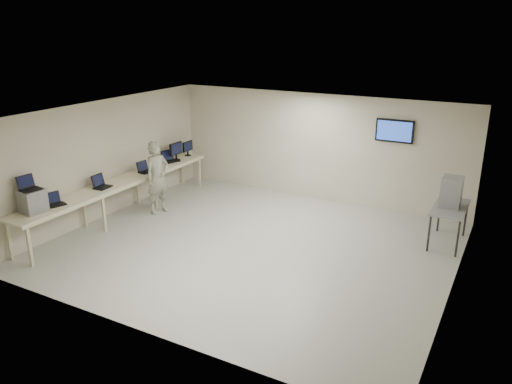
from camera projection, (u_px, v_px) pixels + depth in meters
The scene contains 13 objects.
room at pixel (254, 182), 10.16m from camera, with size 8.01×7.01×2.81m.
workbench at pixel (121, 184), 11.94m from camera, with size 0.76×6.00×0.90m.
equipment_box at pixel (33, 201), 9.89m from camera, with size 0.39×0.45×0.47m, color gray.
laptop_on_box at pixel (28, 186), 9.82m from camera, with size 0.34×0.40×0.29m.
laptop_0 at pixel (55, 202), 10.34m from camera, with size 0.38×0.40×0.27m.
laptop_1 at pixel (101, 184), 11.44m from camera, with size 0.35×0.41×0.30m.
laptop_2 at pixel (145, 169), 12.62m from camera, with size 0.33×0.39×0.28m.
laptop_3 at pixel (170, 159), 13.59m from camera, with size 0.43×0.46×0.31m.
monitor_near at pixel (176, 150), 13.67m from camera, with size 0.22×0.49×0.49m.
monitor_far at pixel (188, 147), 14.13m from camera, with size 0.19×0.42×0.41m.
soldier at pixel (158, 178), 12.18m from camera, with size 0.66×0.43×1.80m, color #636B51.
side_table at pixel (450, 210), 10.47m from camera, with size 0.65×1.40×0.84m.
storage_bins at pixel (451, 192), 10.35m from camera, with size 0.40×0.45×0.64m.
Camera 1 is at (4.70, -8.43, 4.49)m, focal length 35.00 mm.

